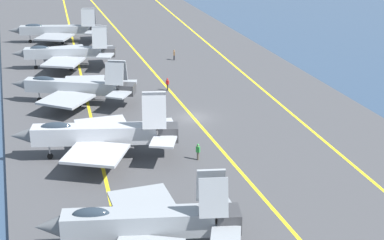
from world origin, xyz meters
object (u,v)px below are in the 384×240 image
at_px(parked_jet_fifth, 66,53).
at_px(crew_red_vest, 167,84).
at_px(parked_jet_second, 142,223).
at_px(parked_jet_third, 98,134).
at_px(crew_brown_vest, 174,54).
at_px(parked_jet_sixth, 58,30).
at_px(crew_green_vest, 198,151).
at_px(parked_jet_fourth, 75,87).

distance_m(parked_jet_fifth, crew_red_vest, 19.06).
height_order(parked_jet_second, parked_jet_third, parked_jet_third).
relative_size(parked_jet_fifth, crew_brown_vest, 9.28).
height_order(parked_jet_sixth, crew_green_vest, parked_jet_sixth).
bearing_deg(crew_brown_vest, parked_jet_sixth, 43.74).
xyz_separation_m(parked_jet_second, parked_jet_fourth, (35.06, 0.71, -0.26)).
bearing_deg(parked_jet_sixth, crew_green_vest, -170.90).
bearing_deg(crew_red_vest, parked_jet_fifth, 38.92).
distance_m(parked_jet_third, crew_brown_vest, 37.72).
xyz_separation_m(parked_jet_fourth, crew_brown_vest, (16.15, -17.69, -1.35)).
height_order(parked_jet_fifth, crew_green_vest, parked_jet_fifth).
bearing_deg(crew_red_vest, parked_jet_second, 162.00).
distance_m(parked_jet_second, parked_jet_third, 17.81).
relative_size(parked_jet_fifth, parked_jet_sixth, 0.94).
bearing_deg(crew_brown_vest, parked_jet_second, 161.65).
bearing_deg(parked_jet_second, parked_jet_fourth, 1.16).
relative_size(parked_jet_third, crew_brown_vest, 10.01).
bearing_deg(parked_jet_fourth, crew_brown_vest, -47.61).
bearing_deg(parked_jet_fifth, crew_red_vest, -141.08).
distance_m(parked_jet_third, parked_jet_sixth, 50.78).
distance_m(parked_jet_third, parked_jet_fifth, 33.68).
bearing_deg(parked_jet_fourth, parked_jet_third, -179.19).
relative_size(parked_jet_second, crew_red_vest, 8.84).
distance_m(parked_jet_fourth, parked_jet_fifth, 16.45).
bearing_deg(parked_jet_second, crew_green_vest, -32.31).
relative_size(parked_jet_sixth, crew_brown_vest, 9.89).
bearing_deg(parked_jet_second, crew_brown_vest, -18.35).
distance_m(parked_jet_fourth, crew_brown_vest, 23.99).
xyz_separation_m(parked_jet_fifth, crew_brown_vest, (-0.28, -16.99, -1.59)).
relative_size(parked_jet_fourth, parked_jet_sixth, 0.97).
height_order(crew_red_vest, crew_brown_vest, crew_red_vest).
distance_m(parked_jet_fourth, parked_jet_sixth, 33.54).
bearing_deg(crew_red_vest, parked_jet_sixth, 19.95).
xyz_separation_m(parked_jet_fourth, parked_jet_fifth, (16.43, -0.70, 0.24)).
height_order(parked_jet_third, crew_brown_vest, parked_jet_third).
bearing_deg(parked_jet_sixth, parked_jet_second, 179.70).
bearing_deg(crew_brown_vest, parked_jet_fifth, 89.05).
relative_size(parked_jet_fourth, crew_green_vest, 9.14).
xyz_separation_m(parked_jet_sixth, crew_red_vest, (-31.87, -11.57, -1.35)).
distance_m(parked_jet_fourth, crew_green_vest, 22.97).
bearing_deg(parked_jet_fifth, parked_jet_third, 179.23).
bearing_deg(crew_green_vest, crew_red_vest, -7.31).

